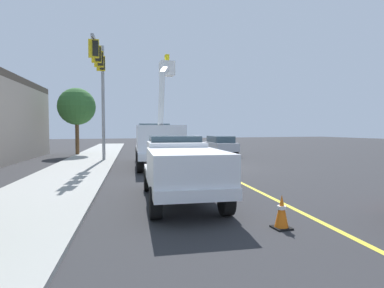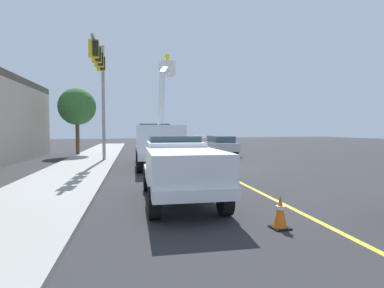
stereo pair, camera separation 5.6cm
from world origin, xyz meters
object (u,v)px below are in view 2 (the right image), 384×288
at_px(service_pickup_truck, 180,166).
at_px(traffic_signal_mast, 101,76).
at_px(traffic_cone_leading, 280,212).
at_px(utility_bucket_truck, 157,140).
at_px(traffic_cone_mid_front, 175,153).
at_px(passing_minivan, 221,144).

relative_size(service_pickup_truck, traffic_signal_mast, 0.71).
distance_m(service_pickup_truck, traffic_cone_leading, 3.72).
xyz_separation_m(utility_bucket_truck, traffic_cone_leading, (-13.07, -0.23, -1.22)).
xyz_separation_m(utility_bucket_truck, traffic_cone_mid_front, (4.10, -2.23, -1.20)).
xyz_separation_m(utility_bucket_truck, traffic_signal_mast, (1.95, 3.32, 4.17)).
bearing_deg(traffic_cone_mid_front, service_pickup_truck, 165.93).
xyz_separation_m(service_pickup_truck, traffic_signal_mast, (11.69, 2.08, 4.67)).
relative_size(passing_minivan, traffic_signal_mast, 0.61).
bearing_deg(passing_minivan, traffic_cone_leading, 160.56).
distance_m(passing_minivan, traffic_cone_mid_front, 5.19).
height_order(service_pickup_truck, passing_minivan, service_pickup_truck).
bearing_deg(service_pickup_truck, passing_minivan, -27.49).
bearing_deg(service_pickup_truck, traffic_signal_mast, 10.08).
distance_m(utility_bucket_truck, traffic_signal_mast, 5.67).
bearing_deg(traffic_signal_mast, service_pickup_truck, -169.92).
relative_size(passing_minivan, traffic_cone_mid_front, 5.92).
bearing_deg(utility_bucket_truck, service_pickup_truck, 172.75).
distance_m(passing_minivan, traffic_cone_leading, 20.31).
bearing_deg(utility_bucket_truck, traffic_cone_leading, -178.97).
height_order(service_pickup_truck, traffic_cone_mid_front, service_pickup_truck).
bearing_deg(traffic_cone_mid_front, traffic_cone_leading, 173.38).
bearing_deg(traffic_signal_mast, passing_minivan, -68.19).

